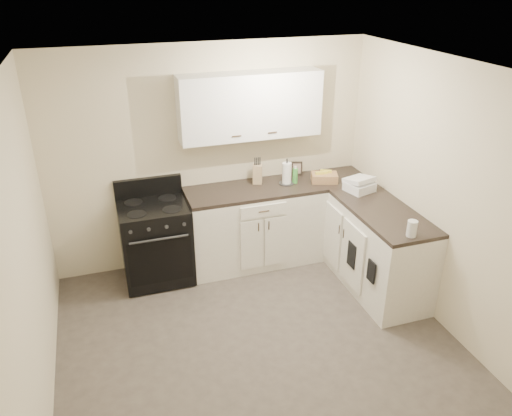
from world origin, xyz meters
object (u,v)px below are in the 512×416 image
object	(u,v)px
knife_block	(257,174)
paper_towel	(287,173)
wicker_basket	(324,178)
stove	(156,242)
countertop_grill	(359,187)

from	to	relation	value
knife_block	paper_towel	bearing A→B (deg)	1.92
paper_towel	wicker_basket	bearing A→B (deg)	-10.09
stove	knife_block	bearing A→B (deg)	7.12
paper_towel	knife_block	bearing A→B (deg)	159.16
paper_towel	wicker_basket	xyz separation A→B (m)	(0.44, -0.08, -0.08)
stove	wicker_basket	world-z (taller)	wicker_basket
paper_towel	wicker_basket	world-z (taller)	paper_towel
stove	paper_towel	bearing A→B (deg)	1.27
paper_towel	countertop_grill	size ratio (longest dim) A/B	0.91
knife_block	paper_towel	xyz separation A→B (m)	(0.31, -0.12, 0.01)
knife_block	paper_towel	size ratio (longest dim) A/B	0.89
paper_towel	wicker_basket	size ratio (longest dim) A/B	0.86
knife_block	countertop_grill	distance (m)	1.15
stove	knife_block	world-z (taller)	knife_block
stove	countertop_grill	bearing A→B (deg)	-10.37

